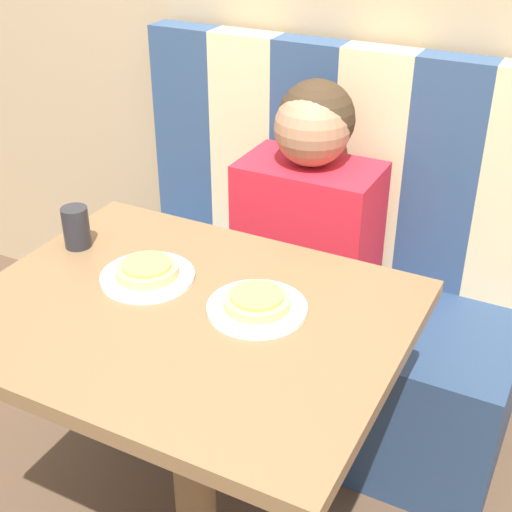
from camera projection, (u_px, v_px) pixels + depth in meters
name	position (u px, v px, depth m)	size (l,w,h in m)	color
booth_seat	(303.00, 349.00, 2.23)	(1.25, 0.52, 0.45)	navy
booth_backrest	(339.00, 159.00, 2.11)	(1.25, 0.09, 0.67)	navy
dining_table	(187.00, 353.00, 1.52)	(0.89, 0.71, 0.77)	brown
person	(310.00, 196.00, 1.97)	(0.38, 0.25, 0.62)	red
plate_left	(148.00, 277.00, 1.56)	(0.21, 0.21, 0.01)	white
plate_right	(257.00, 308.00, 1.45)	(0.21, 0.21, 0.01)	white
pizza_left	(147.00, 269.00, 1.55)	(0.14, 0.14, 0.03)	tan
pizza_right	(257.00, 300.00, 1.44)	(0.14, 0.14, 0.03)	tan
drinking_cup	(76.00, 227.00, 1.67)	(0.06, 0.06, 0.10)	#232328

